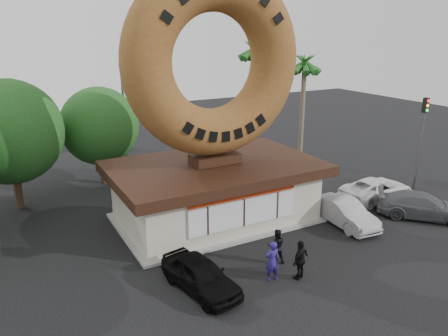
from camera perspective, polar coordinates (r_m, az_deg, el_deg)
name	(u,v)px	position (r m, az deg, el deg)	size (l,w,h in m)	color
ground	(277,268)	(20.23, 6.93, -12.80)	(90.00, 90.00, 0.00)	black
donut_shop	(215,190)	(24.08, -1.15, -2.83)	(11.20, 7.20, 3.80)	beige
giant_donut	(214,62)	(22.60, -1.28, 13.70)	(9.67, 9.67, 2.47)	brown
tree_west	(9,132)	(27.62, -26.24, 4.24)	(6.00, 6.00, 7.65)	#473321
tree_mid	(100,126)	(30.36, -15.94, 5.28)	(5.20, 5.20, 6.63)	#473321
palm_near	(255,54)	(33.28, 4.05, 14.61)	(2.60, 2.60, 9.75)	#726651
palm_far	(305,67)	(34.16, 10.49, 12.88)	(2.60, 2.60, 8.75)	#726651
street_lamp	(126,114)	(31.74, -12.65, 6.91)	(2.11, 0.20, 8.00)	#59595E
traffic_signal	(422,132)	(30.96, 24.43, 4.31)	(0.30, 0.38, 6.07)	#59595E
person_left	(272,261)	(18.90, 6.31, -11.99)	(0.66, 0.43, 1.80)	navy
person_center	(276,246)	(20.24, 6.86, -10.10)	(0.80, 0.63, 1.65)	black
person_right	(300,260)	(19.17, 9.95, -11.73)	(1.05, 0.44, 1.79)	black
car_black	(200,275)	(18.28, -3.09, -13.78)	(1.64, 4.07, 1.39)	black
car_silver	(344,212)	(24.71, 15.43, -5.57)	(1.52, 4.35, 1.43)	gray
car_grey	(422,206)	(27.10, 24.50, -4.50)	(1.99, 4.89, 1.42)	#55575A
car_white	(377,189)	(28.89, 19.30, -2.59)	(2.25, 4.88, 1.36)	white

